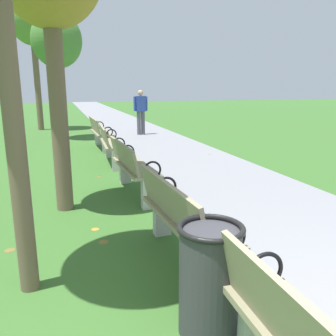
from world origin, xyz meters
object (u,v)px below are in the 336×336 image
(park_bench_4, at_px, (110,143))
(pedestrian_walking, at_px, (141,110))
(tree_4, at_px, (32,22))
(park_bench_3, at_px, (132,167))
(trash_bin, at_px, (209,279))
(park_bench_2, at_px, (182,219))
(tree_3, at_px, (57,41))
(park_bench_5, at_px, (100,132))

(park_bench_4, height_order, pedestrian_walking, pedestrian_walking)
(pedestrian_walking, bearing_deg, tree_4, 142.16)
(park_bench_3, xyz_separation_m, trash_bin, (-0.15, -3.43, -0.06))
(trash_bin, bearing_deg, pedestrian_walking, 79.46)
(trash_bin, bearing_deg, tree_4, 97.17)
(park_bench_3, height_order, pedestrian_walking, pedestrian_walking)
(park_bench_2, relative_size, trash_bin, 1.93)
(park_bench_2, xyz_separation_m, pedestrian_walking, (1.80, 9.47, 0.44))
(park_bench_3, distance_m, tree_3, 7.49)
(park_bench_5, xyz_separation_m, tree_4, (-1.82, 5.32, 3.71))
(park_bench_2, xyz_separation_m, tree_4, (-1.82, 12.28, 3.71))
(pedestrian_walking, bearing_deg, park_bench_5, -125.62)
(park_bench_3, height_order, park_bench_4, same)
(park_bench_3, height_order, trash_bin, park_bench_3)
(park_bench_2, xyz_separation_m, tree_3, (-0.98, 9.33, 2.73))
(tree_4, bearing_deg, tree_3, -74.13)
(tree_3, xyz_separation_m, pedestrian_walking, (2.78, 0.14, -2.28))
(park_bench_2, height_order, park_bench_4, same)
(tree_3, bearing_deg, pedestrian_walking, 2.85)
(park_bench_3, relative_size, park_bench_4, 1.00)
(tree_4, xyz_separation_m, trash_bin, (1.67, -13.28, -3.77))
(park_bench_5, bearing_deg, tree_4, 108.85)
(park_bench_5, xyz_separation_m, trash_bin, (-0.15, -7.96, -0.06))
(tree_3, relative_size, trash_bin, 4.91)
(park_bench_3, distance_m, tree_4, 10.69)
(park_bench_5, height_order, tree_4, tree_4)
(park_bench_5, distance_m, tree_3, 3.74)
(park_bench_4, xyz_separation_m, park_bench_5, (-0.00, 2.05, 0.00))
(park_bench_4, relative_size, tree_4, 0.31)
(park_bench_2, bearing_deg, tree_4, 98.42)
(park_bench_5, relative_size, tree_4, 0.31)
(park_bench_2, distance_m, park_bench_4, 4.91)
(tree_3, bearing_deg, park_bench_3, -81.94)
(trash_bin, bearing_deg, tree_3, 94.60)
(park_bench_3, relative_size, trash_bin, 1.93)
(park_bench_2, relative_size, pedestrian_walking, 1.00)
(park_bench_3, xyz_separation_m, park_bench_5, (-0.00, 4.53, 0.00))
(park_bench_2, height_order, park_bench_3, same)
(park_bench_3, xyz_separation_m, tree_4, (-1.82, 9.86, 3.71))
(tree_3, bearing_deg, trash_bin, -85.40)
(park_bench_2, relative_size, park_bench_5, 1.01)
(park_bench_2, xyz_separation_m, park_bench_5, (-0.00, 6.96, 0.00))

